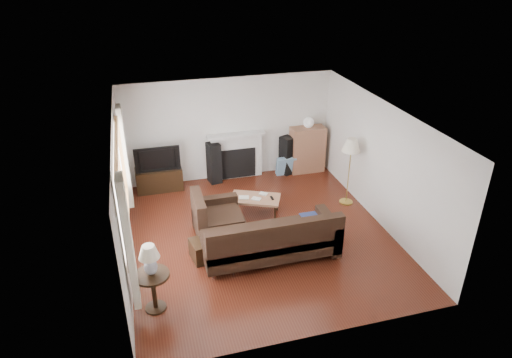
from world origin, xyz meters
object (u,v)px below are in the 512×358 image
object	(u,v)px
bookshelf	(307,149)
sectional_sofa	(270,236)
tv_stand	(159,179)
side_table	(154,291)
coffee_table	(255,205)
floor_lamp	(349,172)

from	to	relation	value
bookshelf	sectional_sofa	distance (m)	3.78
tv_stand	sectional_sofa	world-z (taller)	sectional_sofa
sectional_sofa	side_table	world-z (taller)	sectional_sofa
tv_stand	side_table	world-z (taller)	side_table
coffee_table	side_table	distance (m)	3.28
sectional_sofa	coffee_table	world-z (taller)	sectional_sofa
floor_lamp	sectional_sofa	bearing A→B (deg)	-146.91
sectional_sofa	coffee_table	bearing A→B (deg)	84.83
tv_stand	floor_lamp	distance (m)	4.35
coffee_table	sectional_sofa	bearing A→B (deg)	-70.97
tv_stand	coffee_table	bearing A→B (deg)	-41.79
tv_stand	bookshelf	bearing A→B (deg)	0.58
side_table	tv_stand	bearing A→B (deg)	84.25
tv_stand	floor_lamp	bearing A→B (deg)	-23.77
side_table	sectional_sofa	bearing A→B (deg)	21.40
bookshelf	sectional_sofa	xyz separation A→B (m)	(-1.95, -3.23, -0.15)
floor_lamp	side_table	bearing A→B (deg)	-152.33
sectional_sofa	side_table	xyz separation A→B (m)	(-2.14, -0.84, -0.09)
tv_stand	floor_lamp	size ratio (longest dim) A/B	0.69
bookshelf	side_table	bearing A→B (deg)	-135.16
sectional_sofa	side_table	bearing A→B (deg)	-158.60
floor_lamp	side_table	world-z (taller)	floor_lamp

